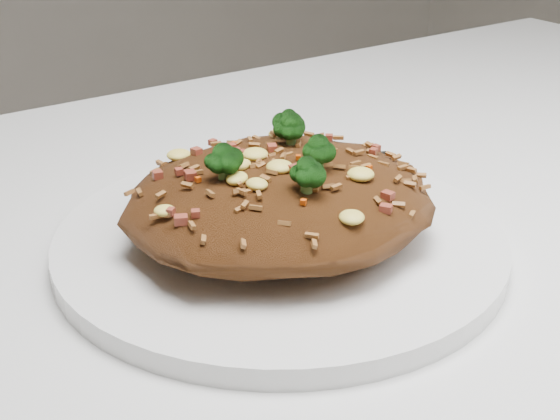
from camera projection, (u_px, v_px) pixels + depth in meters
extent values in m
cube|color=white|center=(423.00, 244.00, 0.56)|extent=(1.20, 0.80, 0.04)
cylinder|color=olive|center=(501.00, 276.00, 1.25)|extent=(0.06, 0.06, 0.71)
cylinder|color=white|center=(280.00, 240.00, 0.51)|extent=(0.29, 0.29, 0.01)
ellipsoid|color=brown|center=(280.00, 199.00, 0.50)|extent=(0.20, 0.18, 0.05)
ellipsoid|color=#0A3507|center=(307.00, 173.00, 0.45)|extent=(0.02, 0.02, 0.02)
ellipsoid|color=#0A3507|center=(223.00, 160.00, 0.47)|extent=(0.02, 0.02, 0.02)
ellipsoid|color=#0A3507|center=(291.00, 128.00, 0.52)|extent=(0.02, 0.02, 0.02)
ellipsoid|color=#0A3507|center=(289.00, 122.00, 0.54)|extent=(0.02, 0.02, 0.02)
ellipsoid|color=#0A3507|center=(318.00, 151.00, 0.48)|extent=(0.02, 0.02, 0.02)
cube|color=silver|center=(347.00, 158.00, 0.62)|extent=(0.09, 0.04, 0.00)
cube|color=silver|center=(226.00, 168.00, 0.60)|extent=(0.04, 0.03, 0.00)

